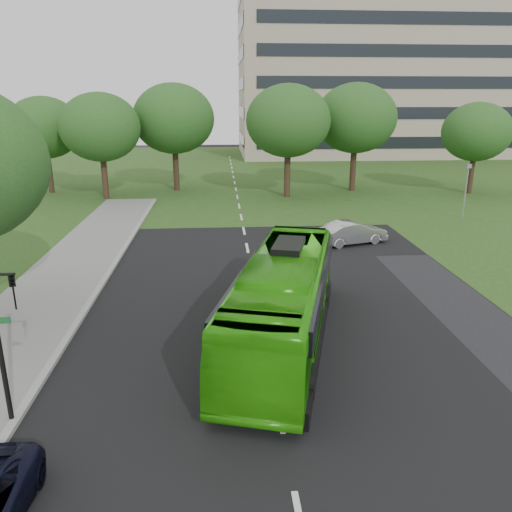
# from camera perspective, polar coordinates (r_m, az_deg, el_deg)

# --- Properties ---
(ground) EXTENTS (160.00, 160.00, 0.00)m
(ground) POSITION_cam_1_polar(r_m,az_deg,el_deg) (19.75, 0.60, -7.37)
(ground) COLOR black
(ground) RESTS_ON ground
(street_surfaces) EXTENTS (120.00, 120.00, 0.15)m
(street_surfaces) POSITION_cam_1_polar(r_m,az_deg,el_deg) (41.46, -2.51, 5.94)
(street_surfaces) COLOR black
(street_surfaces) RESTS_ON ground
(office_building) EXTENTS (40.10, 20.10, 25.00)m
(office_building) POSITION_cam_1_polar(r_m,az_deg,el_deg) (83.30, 13.04, 19.93)
(office_building) COLOR tan
(office_building) RESTS_ON ground
(tree_park_a) EXTENTS (6.72, 6.72, 8.93)m
(tree_park_a) POSITION_cam_1_polar(r_m,az_deg,el_deg) (45.17, -17.37, 13.86)
(tree_park_a) COLOR black
(tree_park_a) RESTS_ON ground
(tree_park_b) EXTENTS (7.47, 7.47, 9.79)m
(tree_park_b) POSITION_cam_1_polar(r_m,az_deg,el_deg) (48.05, -9.40, 15.22)
(tree_park_b) COLOR black
(tree_park_b) RESTS_ON ground
(tree_park_c) EXTENTS (7.25, 7.25, 9.63)m
(tree_park_c) POSITION_cam_1_polar(r_m,az_deg,el_deg) (44.20, 3.70, 15.14)
(tree_park_c) COLOR black
(tree_park_c) RESTS_ON ground
(tree_park_d) EXTENTS (7.42, 7.42, 9.82)m
(tree_park_d) POSITION_cam_1_polar(r_m,az_deg,el_deg) (48.16, 11.34, 15.17)
(tree_park_d) COLOR black
(tree_park_d) RESTS_ON ground
(tree_park_e) EXTENTS (6.08, 6.08, 8.11)m
(tree_park_e) POSITION_cam_1_polar(r_m,az_deg,el_deg) (49.95, 23.91, 12.82)
(tree_park_e) COLOR black
(tree_park_e) RESTS_ON ground
(tree_park_f) EXTENTS (6.46, 6.46, 8.63)m
(tree_park_f) POSITION_cam_1_polar(r_m,az_deg,el_deg) (50.02, -23.06, 13.34)
(tree_park_f) COLOR black
(tree_park_f) RESTS_ON ground
(bus) EXTENTS (5.54, 11.55, 3.13)m
(bus) POSITION_cam_1_polar(r_m,az_deg,el_deg) (17.59, 3.15, -5.05)
(bus) COLOR #34B510
(bus) RESTS_ON ground
(sedan) EXTENTS (4.47, 2.73, 1.39)m
(sedan) POSITION_cam_1_polar(r_m,az_deg,el_deg) (30.37, 10.92, 2.65)
(sedan) COLOR #B9B8BE
(sedan) RESTS_ON ground
(traffic_light) EXTENTS (0.76, 0.23, 4.69)m
(traffic_light) POSITION_cam_1_polar(r_m,az_deg,el_deg) (14.22, -26.99, -7.48)
(traffic_light) COLOR black
(traffic_light) RESTS_ON ground
(camera_pole) EXTENTS (0.34, 0.30, 3.95)m
(camera_pole) POSITION_cam_1_polar(r_m,az_deg,el_deg) (38.84, 22.92, 7.60)
(camera_pole) COLOR gray
(camera_pole) RESTS_ON ground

